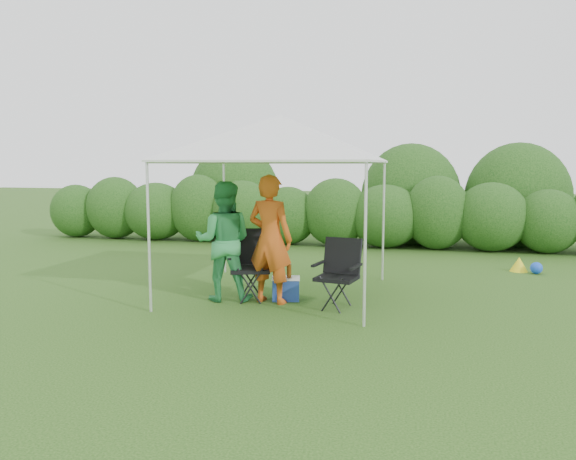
% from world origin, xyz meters
% --- Properties ---
extents(ground, '(70.00, 70.00, 0.00)m').
position_xyz_m(ground, '(0.00, 0.00, 0.00)').
color(ground, '#365F1E').
extents(hedge, '(16.60, 1.53, 1.80)m').
position_xyz_m(hedge, '(0.12, 6.00, 0.82)').
color(hedge, '#29551A').
rests_on(hedge, ground).
extents(canopy, '(3.10, 3.10, 2.83)m').
position_xyz_m(canopy, '(0.00, 0.50, 2.46)').
color(canopy, silver).
rests_on(canopy, ground).
extents(chair_right, '(0.70, 0.65, 1.00)m').
position_xyz_m(chair_right, '(1.03, -0.09, 0.57)').
color(chair_right, black).
rests_on(chair_right, ground).
extents(chair_left, '(0.78, 0.75, 1.07)m').
position_xyz_m(chair_left, '(-0.37, 0.10, 0.61)').
color(chair_left, black).
rests_on(chair_left, ground).
extents(man, '(0.78, 0.60, 1.92)m').
position_xyz_m(man, '(-0.01, -0.07, 0.96)').
color(man, '#C95016').
rests_on(man, ground).
extents(woman, '(1.00, 0.85, 1.82)m').
position_xyz_m(woman, '(-0.74, -0.08, 0.91)').
color(woman, green).
rests_on(woman, ground).
extents(cooler, '(0.48, 0.40, 0.36)m').
position_xyz_m(cooler, '(0.18, 0.13, 0.18)').
color(cooler, navy).
rests_on(cooler, ground).
extents(bottle, '(0.07, 0.07, 0.27)m').
position_xyz_m(bottle, '(0.24, 0.09, 0.49)').
color(bottle, '#592D0C').
rests_on(bottle, cooler).
extents(lawn_toy, '(0.57, 0.47, 0.28)m').
position_xyz_m(lawn_toy, '(4.08, 3.41, 0.13)').
color(lawn_toy, yellow).
rests_on(lawn_toy, ground).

